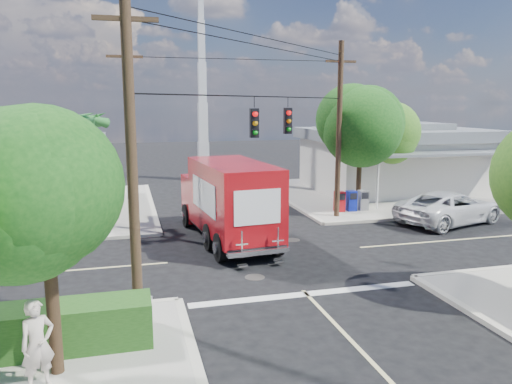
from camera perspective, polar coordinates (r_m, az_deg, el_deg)
name	(u,v)px	position (r m, az deg, el deg)	size (l,w,h in m)	color
ground	(269,255)	(20.04, 1.46, -7.18)	(120.00, 120.00, 0.00)	black
sidewalk_ne	(381,194)	(33.96, 14.09, -0.17)	(14.12, 14.12, 0.14)	#A39E94
sidewalk_nw	(25,211)	(30.34, -24.92, -2.03)	(14.12, 14.12, 0.14)	#A39E94
road_markings	(280,266)	(18.69, 2.73, -8.46)	(32.00, 32.00, 0.01)	beige
building_ne	(396,157)	(35.38, 15.72, 3.84)	(11.80, 10.20, 4.50)	silver
building_nw	(6,170)	(31.76, -26.71, 2.28)	(10.80, 10.20, 4.30)	beige
radio_tower	(203,107)	(38.81, -6.13, 9.60)	(0.80, 0.80, 17.00)	silver
tree_sw_front	(44,184)	(11.07, -23.09, 0.85)	(3.88, 3.78, 6.03)	#422D1C
tree_ne_front	(361,125)	(28.11, 11.94, 7.47)	(4.21, 4.14, 6.66)	#422D1C
tree_ne_back	(384,133)	(31.30, 14.38, 6.56)	(3.77, 3.66, 5.82)	#422D1C
palm_nw_front	(78,122)	(25.97, -19.63, 7.52)	(3.01, 3.08, 5.59)	#422D1C
palm_nw_back	(40,129)	(27.71, -23.48, 6.63)	(3.01, 3.08, 5.19)	#422D1C
utility_poles	(221,135)	(20.36, -4.06, 6.48)	(12.00, 10.68, 9.00)	#473321
picket_fence	(32,317)	(14.03, -24.24, -12.91)	(5.94, 0.06, 1.00)	silver
hedge_sw	(17,332)	(13.34, -25.68, -14.19)	(6.20, 1.20, 1.10)	#1B4213
vending_boxes	(351,201)	(27.78, 10.84, -1.00)	(1.90, 0.50, 1.10)	#A00E14
delivery_truck	(228,200)	(21.70, -3.22, -0.97)	(3.29, 8.34, 3.52)	black
parked_car	(450,207)	(26.78, 21.27, -1.65)	(2.70, 5.86, 1.63)	silver
pedestrian	(38,345)	(11.54, -23.69, -15.68)	(0.70, 0.46, 1.92)	beige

